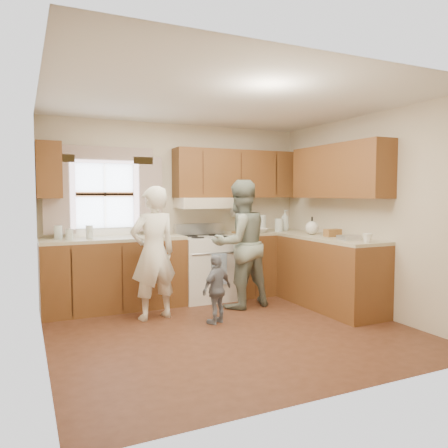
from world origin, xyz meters
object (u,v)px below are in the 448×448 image
woman_left (153,253)px  child (217,289)px  stove (206,267)px  woman_right (240,244)px

woman_left → child: size_ratio=1.99×
woman_left → child: 0.88m
stove → child: (-0.34, -1.13, -0.07)m
stove → child: size_ratio=1.33×
woman_left → child: bearing=130.8°
child → woman_left: bearing=-65.4°
stove → woman_left: (-0.95, -0.64, 0.33)m
stove → woman_left: woman_left is taller
stove → woman_right: woman_right is taller
woman_left → woman_right: woman_right is taller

